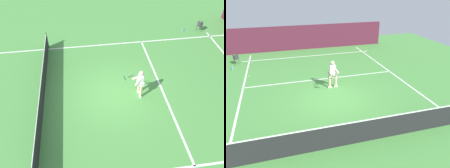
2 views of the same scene
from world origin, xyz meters
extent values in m
plane|color=#4C9342|center=(0.00, 0.00, 0.00)|extent=(25.89, 25.89, 0.00)
cube|color=#561E33|center=(0.00, -9.66, 1.03)|extent=(14.08, 0.24, 2.06)
cube|color=white|center=(0.00, -7.46, 0.00)|extent=(10.08, 0.10, 0.01)
cube|color=white|center=(0.00, -2.62, 0.00)|extent=(9.08, 0.10, 0.01)
cube|color=white|center=(-4.54, 0.00, 0.00)|extent=(0.10, 17.92, 0.01)
cube|color=white|center=(4.54, 0.00, 0.00)|extent=(0.10, 17.92, 0.01)
cube|color=#232326|center=(0.00, 3.51, 0.46)|extent=(9.60, 0.02, 0.91)
cube|color=white|center=(0.00, 3.51, 0.93)|extent=(9.60, 0.02, 0.04)
cylinder|color=beige|center=(-0.49, -1.36, 0.39)|extent=(0.13, 0.13, 0.78)
cylinder|color=beige|center=(-0.13, -1.34, 0.39)|extent=(0.13, 0.13, 0.78)
cube|color=white|center=(-0.49, -1.36, 0.04)|extent=(0.20, 0.10, 0.08)
cube|color=white|center=(-0.13, -1.34, 0.04)|extent=(0.20, 0.10, 0.08)
cube|color=white|center=(-0.31, -1.35, 1.04)|extent=(0.33, 0.22, 0.52)
cube|color=white|center=(-0.31, -1.35, 0.84)|extent=(0.41, 0.30, 0.20)
sphere|color=beige|center=(-0.31, -1.35, 1.44)|extent=(0.22, 0.22, 0.22)
cylinder|color=beige|center=(-0.46, -1.20, 1.06)|extent=(0.30, 0.46, 0.37)
cylinder|color=beige|center=(-0.16, -1.19, 1.06)|extent=(0.26, 0.48, 0.37)
cylinder|color=black|center=(0.01, -0.91, 1.02)|extent=(0.05, 0.30, 0.14)
torus|color=black|center=(-0.01, -0.61, 0.96)|extent=(0.29, 0.13, 0.28)
cylinder|color=beige|center=(-0.01, -0.61, 0.96)|extent=(0.24, 0.10, 0.23)
sphere|color=#D1E533|center=(4.31, -4.25, 0.03)|extent=(0.07, 0.07, 0.07)
sphere|color=#D1E533|center=(-4.39, -5.25, 0.03)|extent=(0.07, 0.07, 0.07)
cylinder|color=#333338|center=(5.33, -6.95, 0.55)|extent=(0.36, 0.36, 0.30)
cylinder|color=#333338|center=(5.45, -6.82, 0.20)|extent=(0.02, 0.02, 0.40)
cylinder|color=#333338|center=(5.20, -7.08, 0.20)|extent=(0.02, 0.02, 0.40)
cylinder|color=#333338|center=(5.45, -7.08, 0.20)|extent=(0.02, 0.02, 0.40)
sphere|color=#D1E533|center=(5.38, -6.95, 0.71)|extent=(0.07, 0.07, 0.07)
cylinder|color=#4C9EE5|center=(5.48, -5.85, 0.12)|extent=(0.07, 0.07, 0.24)
camera|label=1|loc=(-8.84, 1.31, 8.85)|focal=38.72mm
camera|label=2|loc=(2.55, 9.47, 5.34)|focal=35.29mm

